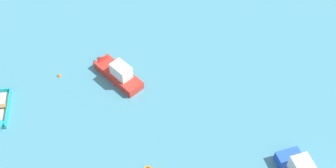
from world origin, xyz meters
name	(u,v)px	position (x,y,z in m)	size (l,w,h in m)	color
motor_launch_red_near_camera	(116,71)	(-4.03, 25.95, 0.56)	(4.06, 4.92, 2.01)	red
mooring_buoy_between_boats_right	(59,76)	(-8.64, 26.68, 0.00)	(0.32, 0.32, 0.32)	orange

